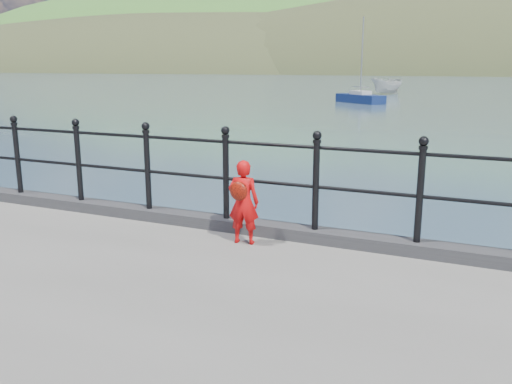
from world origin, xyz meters
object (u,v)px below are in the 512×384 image
at_px(launch_white, 387,86).
at_px(sailboat_port, 360,99).
at_px(railing, 269,171).
at_px(child, 243,201).

distance_m(launch_white, sailboat_port, 14.40).
height_order(launch_white, sailboat_port, sailboat_port).
bearing_deg(railing, child, -110.35).
bearing_deg(sailboat_port, child, -41.13).
relative_size(child, launch_white, 0.22).
relative_size(railing, child, 17.89).
xyz_separation_m(railing, sailboat_port, (-7.93, 38.85, -1.48)).
xyz_separation_m(child, launch_white, (-8.29, 53.66, -0.65)).
distance_m(railing, sailboat_port, 39.68).
xyz_separation_m(launch_white, sailboat_port, (0.52, -14.38, -0.53)).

